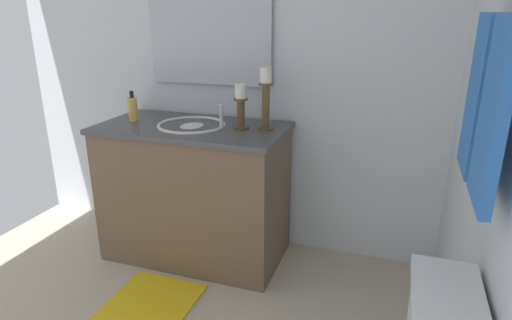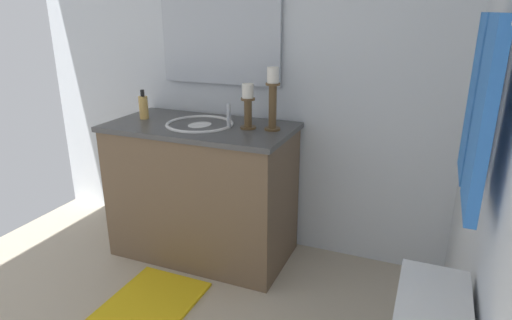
% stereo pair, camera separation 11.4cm
% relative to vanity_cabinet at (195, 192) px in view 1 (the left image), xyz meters
% --- Properties ---
extents(wall_left, '(0.04, 2.84, 2.45)m').
position_rel_vanity_cabinet_xyz_m(wall_left, '(-0.32, 0.03, 0.80)').
color(wall_left, silver).
rests_on(wall_left, ground).
extents(vanity_cabinet, '(0.58, 1.11, 0.84)m').
position_rel_vanity_cabinet_xyz_m(vanity_cabinet, '(0.00, 0.00, 0.00)').
color(vanity_cabinet, brown).
rests_on(vanity_cabinet, ground).
extents(sink_basin, '(0.40, 0.40, 0.24)m').
position_rel_vanity_cabinet_xyz_m(sink_basin, '(0.00, 0.00, 0.38)').
color(sink_basin, white).
rests_on(sink_basin, vanity_cabinet).
extents(mirror, '(0.02, 0.79, 0.83)m').
position_rel_vanity_cabinet_xyz_m(mirror, '(-0.28, 0.00, 1.03)').
color(mirror, silver).
extents(candle_holder_tall, '(0.09, 0.09, 0.35)m').
position_rel_vanity_cabinet_xyz_m(candle_holder_tall, '(-0.05, 0.44, 0.61)').
color(candle_holder_tall, brown).
rests_on(candle_holder_tall, vanity_cabinet).
extents(candle_holder_short, '(0.09, 0.09, 0.25)m').
position_rel_vanity_cabinet_xyz_m(candle_holder_short, '(-0.03, 0.30, 0.55)').
color(candle_holder_short, brown).
rests_on(candle_holder_short, vanity_cabinet).
extents(soap_bottle, '(0.06, 0.06, 0.18)m').
position_rel_vanity_cabinet_xyz_m(soap_bottle, '(0.00, -0.39, 0.49)').
color(soap_bottle, '#E5B259').
rests_on(soap_bottle, vanity_cabinet).
extents(towel_bar, '(0.62, 0.02, 0.02)m').
position_rel_vanity_cabinet_xyz_m(towel_bar, '(0.82, 1.39, 1.03)').
color(towel_bar, silver).
extents(towel_near_vanity, '(0.25, 0.03, 0.51)m').
position_rel_vanity_cabinet_xyz_m(towel_near_vanity, '(0.66, 1.38, 0.80)').
color(towel_near_vanity, blue).
rests_on(towel_near_vanity, towel_bar).
extents(towel_center, '(0.25, 0.03, 0.50)m').
position_rel_vanity_cabinet_xyz_m(towel_center, '(0.97, 1.38, 0.80)').
color(towel_center, blue).
rests_on(towel_center, towel_bar).
extents(bath_mat, '(0.60, 0.44, 0.02)m').
position_rel_vanity_cabinet_xyz_m(bath_mat, '(0.62, 0.00, -0.41)').
color(bath_mat, yellow).
rests_on(bath_mat, ground).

